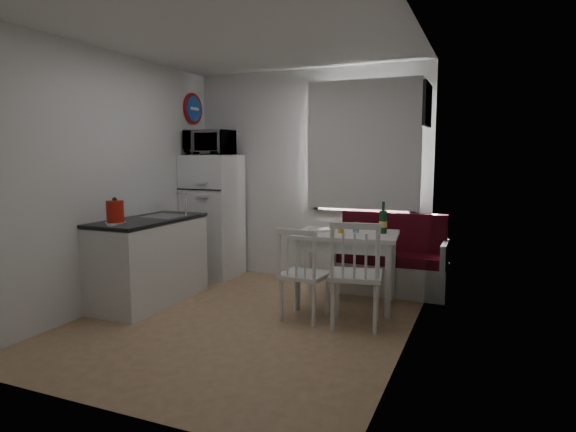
% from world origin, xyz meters
% --- Properties ---
extents(floor, '(3.00, 3.50, 0.02)m').
position_xyz_m(floor, '(0.00, 0.00, 0.00)').
color(floor, '#9B7752').
rests_on(floor, ground).
extents(ceiling, '(3.00, 3.50, 0.02)m').
position_xyz_m(ceiling, '(0.00, 0.00, 2.60)').
color(ceiling, white).
rests_on(ceiling, wall_back).
extents(wall_back, '(3.00, 0.02, 2.60)m').
position_xyz_m(wall_back, '(0.00, 1.75, 1.30)').
color(wall_back, white).
rests_on(wall_back, floor).
extents(wall_front, '(3.00, 0.02, 2.60)m').
position_xyz_m(wall_front, '(0.00, -1.75, 1.30)').
color(wall_front, white).
rests_on(wall_front, floor).
extents(wall_left, '(0.02, 3.50, 2.60)m').
position_xyz_m(wall_left, '(-1.50, 0.00, 1.30)').
color(wall_left, white).
rests_on(wall_left, floor).
extents(wall_right, '(0.02, 3.50, 2.60)m').
position_xyz_m(wall_right, '(1.50, 0.00, 1.30)').
color(wall_right, white).
rests_on(wall_right, floor).
extents(window, '(1.22, 0.06, 1.47)m').
position_xyz_m(window, '(0.70, 1.72, 1.62)').
color(window, white).
rests_on(window, wall_back).
extents(curtain, '(1.35, 0.02, 1.50)m').
position_xyz_m(curtain, '(0.70, 1.65, 1.68)').
color(curtain, white).
rests_on(curtain, wall_back).
extents(kitchen_counter, '(0.62, 1.32, 1.16)m').
position_xyz_m(kitchen_counter, '(-1.20, 0.16, 0.46)').
color(kitchen_counter, white).
rests_on(kitchen_counter, floor).
extents(wall_sign, '(0.03, 0.40, 0.40)m').
position_xyz_m(wall_sign, '(-1.47, 1.45, 2.15)').
color(wall_sign, '#1A45A0').
rests_on(wall_sign, wall_left).
extents(picture_frame, '(0.04, 0.52, 0.42)m').
position_xyz_m(picture_frame, '(1.48, 1.10, 2.05)').
color(picture_frame, black).
rests_on(picture_frame, wall_right).
extents(bench, '(1.26, 0.48, 0.90)m').
position_xyz_m(bench, '(1.08, 1.51, 0.30)').
color(bench, white).
rests_on(bench, floor).
extents(dining_table, '(1.09, 0.82, 0.77)m').
position_xyz_m(dining_table, '(0.75, 0.86, 0.68)').
color(dining_table, white).
rests_on(dining_table, floor).
extents(chair_left, '(0.45, 0.43, 0.48)m').
position_xyz_m(chair_left, '(0.50, 0.20, 0.55)').
color(chair_left, white).
rests_on(chair_left, floor).
extents(chair_right, '(0.53, 0.51, 0.53)m').
position_xyz_m(chair_right, '(1.00, 0.19, 0.61)').
color(chair_right, white).
rests_on(chair_right, floor).
extents(fridge, '(0.62, 0.62, 1.56)m').
position_xyz_m(fridge, '(-1.18, 1.40, 0.78)').
color(fridge, white).
rests_on(fridge, floor).
extents(microwave, '(0.56, 0.38, 0.31)m').
position_xyz_m(microwave, '(-1.18, 1.35, 1.71)').
color(microwave, white).
rests_on(microwave, fridge).
extents(kettle, '(0.19, 0.19, 0.26)m').
position_xyz_m(kettle, '(-1.15, -0.38, 1.03)').
color(kettle, red).
rests_on(kettle, kitchen_counter).
extents(wine_bottle, '(0.08, 0.08, 0.32)m').
position_xyz_m(wine_bottle, '(1.10, 0.96, 0.93)').
color(wine_bottle, '#16451F').
rests_on(wine_bottle, dining_table).
extents(drinking_glass_orange, '(0.06, 0.06, 0.10)m').
position_xyz_m(drinking_glass_orange, '(0.70, 0.81, 0.82)').
color(drinking_glass_orange, gold).
rests_on(drinking_glass_orange, dining_table).
extents(drinking_glass_blue, '(0.06, 0.06, 0.10)m').
position_xyz_m(drinking_glass_blue, '(0.83, 0.91, 0.82)').
color(drinking_glass_blue, '#7CA8D3').
rests_on(drinking_glass_blue, dining_table).
extents(plate, '(0.25, 0.25, 0.02)m').
position_xyz_m(plate, '(0.45, 0.88, 0.77)').
color(plate, white).
rests_on(plate, dining_table).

